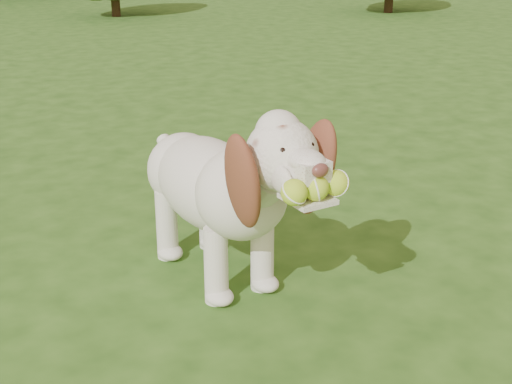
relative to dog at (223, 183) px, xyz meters
name	(u,v)px	position (x,y,z in m)	size (l,w,h in m)	color
ground	(204,229)	(0.12, 0.55, -0.45)	(80.00, 80.00, 0.00)	#224614
dog	(223,183)	(0.00, 0.00, 0.00)	(0.51, 1.29, 0.84)	silver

